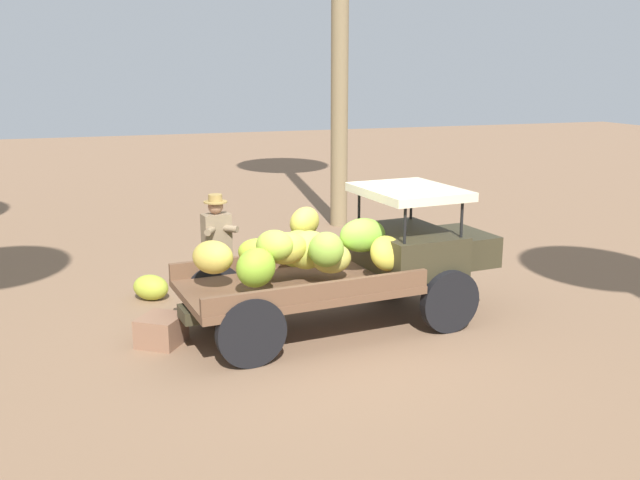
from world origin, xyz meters
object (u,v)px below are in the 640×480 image
object	(u,v)px
truck	(350,259)
wooden_crate	(161,330)
farmer	(217,244)
loose_banana_bunch	(151,287)

from	to	relation	value
truck	wooden_crate	xyz separation A→B (m)	(-2.56, 0.13, -0.75)
truck	wooden_crate	world-z (taller)	truck
truck	farmer	distance (m)	2.04
truck	wooden_crate	size ratio (longest dim) A/B	8.26
farmer	truck	bearing A→B (deg)	42.17
truck	wooden_crate	bearing A→B (deg)	171.95
truck	farmer	xyz separation A→B (m)	(-1.59, 1.28, 0.04)
farmer	wooden_crate	world-z (taller)	farmer
wooden_crate	loose_banana_bunch	bearing A→B (deg)	88.08
farmer	loose_banana_bunch	size ratio (longest dim) A/B	3.03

